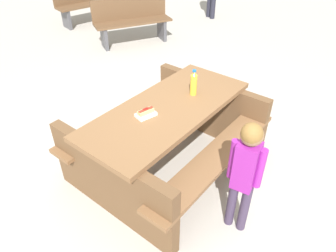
{
  "coord_description": "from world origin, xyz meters",
  "views": [
    {
      "loc": [
        1.77,
        1.72,
        2.31
      ],
      "look_at": [
        0.0,
        0.0,
        0.52
      ],
      "focal_mm": 33.11,
      "sensor_mm": 36.0,
      "label": 1
    }
  ],
  "objects_px": {
    "child_in_coat": "(246,166)",
    "park_bench_mid": "(88,2)",
    "park_bench_near": "(132,20)",
    "picnic_table": "(168,133)",
    "soda_bottle": "(194,83)",
    "hotdog_tray": "(146,113)"
  },
  "relations": [
    {
      "from": "soda_bottle",
      "to": "child_in_coat",
      "type": "relative_size",
      "value": 0.24
    },
    {
      "from": "soda_bottle",
      "to": "park_bench_mid",
      "type": "relative_size",
      "value": 0.17
    },
    {
      "from": "soda_bottle",
      "to": "child_in_coat",
      "type": "distance_m",
      "value": 1.06
    },
    {
      "from": "hotdog_tray",
      "to": "child_in_coat",
      "type": "relative_size",
      "value": 0.18
    },
    {
      "from": "picnic_table",
      "to": "park_bench_mid",
      "type": "height_order",
      "value": "park_bench_mid"
    },
    {
      "from": "soda_bottle",
      "to": "hotdog_tray",
      "type": "distance_m",
      "value": 0.6
    },
    {
      "from": "picnic_table",
      "to": "soda_bottle",
      "type": "distance_m",
      "value": 0.55
    },
    {
      "from": "park_bench_near",
      "to": "park_bench_mid",
      "type": "bearing_deg",
      "value": -94.74
    },
    {
      "from": "child_in_coat",
      "to": "park_bench_mid",
      "type": "height_order",
      "value": "child_in_coat"
    },
    {
      "from": "picnic_table",
      "to": "hotdog_tray",
      "type": "xyz_separation_m",
      "value": [
        0.25,
        -0.03,
        0.34
      ]
    },
    {
      "from": "child_in_coat",
      "to": "hotdog_tray",
      "type": "bearing_deg",
      "value": -83.42
    },
    {
      "from": "park_bench_near",
      "to": "child_in_coat",
      "type": "bearing_deg",
      "value": 60.43
    },
    {
      "from": "picnic_table",
      "to": "soda_bottle",
      "type": "relative_size",
      "value": 7.25
    },
    {
      "from": "park_bench_near",
      "to": "park_bench_mid",
      "type": "relative_size",
      "value": 1.01
    },
    {
      "from": "child_in_coat",
      "to": "park_bench_mid",
      "type": "bearing_deg",
      "value": -112.82
    },
    {
      "from": "hotdog_tray",
      "to": "park_bench_near",
      "type": "distance_m",
      "value": 3.84
    },
    {
      "from": "child_in_coat",
      "to": "park_bench_near",
      "type": "height_order",
      "value": "child_in_coat"
    },
    {
      "from": "picnic_table",
      "to": "soda_bottle",
      "type": "xyz_separation_m",
      "value": [
        -0.34,
        0.02,
        0.43
      ]
    },
    {
      "from": "picnic_table",
      "to": "park_bench_mid",
      "type": "bearing_deg",
      "value": -115.42
    },
    {
      "from": "hotdog_tray",
      "to": "park_bench_mid",
      "type": "height_order",
      "value": "park_bench_mid"
    },
    {
      "from": "soda_bottle",
      "to": "picnic_table",
      "type": "bearing_deg",
      "value": -3.08
    },
    {
      "from": "park_bench_near",
      "to": "park_bench_mid",
      "type": "xyz_separation_m",
      "value": [
        -0.14,
        -1.73,
        0.0
      ]
    }
  ]
}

